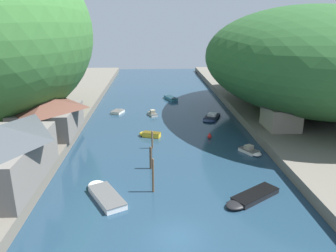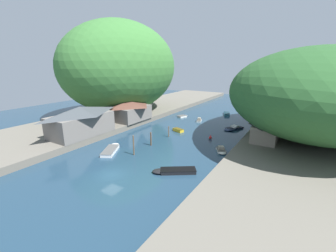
{
  "view_description": "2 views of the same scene",
  "coord_description": "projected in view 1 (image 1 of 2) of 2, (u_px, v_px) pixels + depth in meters",
  "views": [
    {
      "loc": [
        -1.84,
        -22.06,
        16.56
      ],
      "look_at": [
        0.19,
        19.4,
        3.11
      ],
      "focal_mm": 35.0,
      "sensor_mm": 36.0,
      "label": 1
    },
    {
      "loc": [
        22.86,
        -20.84,
        15.83
      ],
      "look_at": [
        -0.8,
        17.18,
        3.17
      ],
      "focal_mm": 24.0,
      "sensor_mm": 36.0,
      "label": 2
    }
  ],
  "objects": [
    {
      "name": "water_surface",
      "position": [
        164.0,
        124.0,
        54.66
      ],
      "size": [
        130.0,
        130.0,
        0.0
      ],
      "primitive_type": "plane",
      "color": "#1E384C",
      "rests_on": "ground"
    },
    {
      "name": "left_bank",
      "position": [
        17.0,
        123.0,
        53.35
      ],
      "size": [
        22.0,
        120.0,
        1.27
      ],
      "color": "#666056",
      "rests_on": "ground"
    },
    {
      "name": "right_bank",
      "position": [
        305.0,
        119.0,
        55.58
      ],
      "size": [
        22.0,
        120.0,
        1.27
      ],
      "color": "#666056",
      "rests_on": "ground"
    },
    {
      "name": "hillside_right",
      "position": [
        307.0,
        58.0,
        56.89
      ],
      "size": [
        34.76,
        48.66,
        17.89
      ],
      "color": "#285628",
      "rests_on": "right_bank"
    },
    {
      "name": "waterfront_building",
      "position": [
        4.0,
        154.0,
        31.47
      ],
      "size": [
        7.1,
        13.56,
        5.94
      ],
      "color": "slate",
      "rests_on": "left_bank"
    },
    {
      "name": "boathouse_shed",
      "position": [
        48.0,
        114.0,
        46.01
      ],
      "size": [
        8.58,
        10.62,
        5.16
      ],
      "color": "slate",
      "rests_on": "left_bank"
    },
    {
      "name": "right_bank_cottage",
      "position": [
        281.0,
        113.0,
        48.07
      ],
      "size": [
        4.76,
        6.09,
        4.43
      ],
      "color": "gray",
      "rests_on": "right_bank"
    },
    {
      "name": "boat_yellow_tender",
      "position": [
        119.0,
        111.0,
        61.49
      ],
      "size": [
        2.76,
        3.56,
        0.49
      ],
      "rotation": [
        0.0,
        0.0,
        5.91
      ],
      "color": "silver",
      "rests_on": "water_surface"
    },
    {
      "name": "boat_near_quay",
      "position": [
        170.0,
        98.0,
        71.72
      ],
      "size": [
        3.25,
        5.13,
        0.68
      ],
      "rotation": [
        0.0,
        0.0,
        0.38
      ],
      "color": "teal",
      "rests_on": "water_surface"
    },
    {
      "name": "boat_red_skiff",
      "position": [
        211.0,
        118.0,
        57.44
      ],
      "size": [
        4.09,
        5.89,
        0.83
      ],
      "rotation": [
        0.0,
        0.0,
        2.74
      ],
      "color": "navy",
      "rests_on": "water_surface"
    },
    {
      "name": "boat_small_dinghy",
      "position": [
        149.0,
        134.0,
        48.74
      ],
      "size": [
        3.44,
        2.17,
        0.71
      ],
      "rotation": [
        0.0,
        0.0,
        1.24
      ],
      "color": "gold",
      "rests_on": "water_surface"
    },
    {
      "name": "boat_white_cruiser",
      "position": [
        250.0,
        198.0,
        31.5
      ],
      "size": [
        6.37,
        5.15,
        0.54
      ],
      "rotation": [
        0.0,
        0.0,
        2.17
      ],
      "color": "black",
      "rests_on": "water_surface"
    },
    {
      "name": "boat_cabin_cruiser",
      "position": [
        104.0,
        194.0,
        32.18
      ],
      "size": [
        4.85,
        6.66,
        0.61
      ],
      "rotation": [
        0.0,
        0.0,
        0.5
      ],
      "color": "white",
      "rests_on": "water_surface"
    },
    {
      "name": "boat_open_rowboat",
      "position": [
        152.0,
        113.0,
        59.88
      ],
      "size": [
        1.98,
        3.45,
        1.05
      ],
      "rotation": [
        0.0,
        0.0,
        0.28
      ],
      "color": "silver",
      "rests_on": "water_surface"
    },
    {
      "name": "boat_moored_right",
      "position": [
        251.0,
        151.0,
        42.67
      ],
      "size": [
        2.84,
        3.46,
        0.97
      ],
      "rotation": [
        0.0,
        0.0,
        3.68
      ],
      "color": "silver",
      "rests_on": "water_surface"
    },
    {
      "name": "mooring_post_nearest",
      "position": [
        153.0,
        175.0,
        32.57
      ],
      "size": [
        0.23,
        0.23,
        3.68
      ],
      "color": "brown",
      "rests_on": "water_surface"
    },
    {
      "name": "mooring_post_second",
      "position": [
        151.0,
        158.0,
        37.9
      ],
      "size": [
        0.31,
        0.31,
        2.77
      ],
      "color": "#4C3D2D",
      "rests_on": "water_surface"
    },
    {
      "name": "mooring_post_middle",
      "position": [
        152.0,
        140.0,
        44.01
      ],
      "size": [
        0.24,
        0.24,
        2.49
      ],
      "color": "brown",
      "rests_on": "water_surface"
    },
    {
      "name": "channel_buoy_near",
      "position": [
        210.0,
        136.0,
        47.95
      ],
      "size": [
        0.63,
        0.63,
        0.95
      ],
      "color": "red",
      "rests_on": "water_surface"
    },
    {
      "name": "person_on_quay",
      "position": [
        7.0,
        202.0,
        26.98
      ],
      "size": [
        0.3,
        0.42,
        1.69
      ],
      "rotation": [
        0.0,
        0.0,
        1.35
      ],
      "color": "#282D3D",
      "rests_on": "left_bank"
    },
    {
      "name": "person_by_boathouse",
      "position": [
        45.0,
        145.0,
        39.45
      ],
      "size": [
        0.35,
        0.44,
        1.69
      ],
      "rotation": [
        0.0,
        0.0,
        1.96
      ],
      "color": "#282D3D",
      "rests_on": "left_bank"
    }
  ]
}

